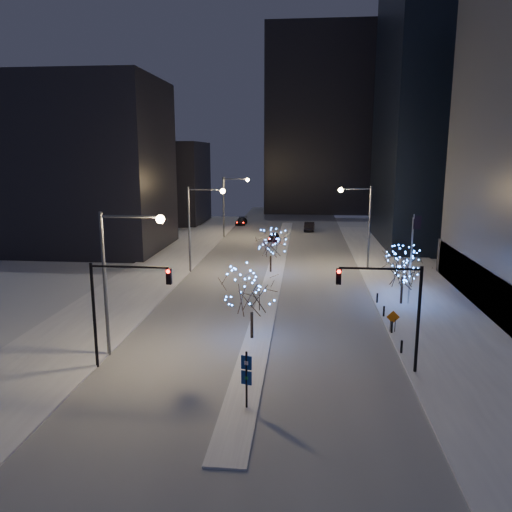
# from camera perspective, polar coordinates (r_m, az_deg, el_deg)

# --- Properties ---
(ground) EXTENTS (160.00, 160.00, 0.00)m
(ground) POSITION_cam_1_polar(r_m,az_deg,el_deg) (32.61, -0.79, -13.27)
(ground) COLOR silver
(ground) RESTS_ON ground
(road) EXTENTS (20.00, 130.00, 0.02)m
(road) POSITION_cam_1_polar(r_m,az_deg,el_deg) (65.92, 2.56, -0.41)
(road) COLOR #9EA3AC
(road) RESTS_ON ground
(median) EXTENTS (2.00, 80.00, 0.15)m
(median) POSITION_cam_1_polar(r_m,az_deg,el_deg) (61.03, 2.31, -1.32)
(median) COLOR white
(median) RESTS_ON ground
(east_sidewalk) EXTENTS (10.00, 90.00, 0.15)m
(east_sidewalk) POSITION_cam_1_polar(r_m,az_deg,el_deg) (52.57, 18.26, -4.04)
(east_sidewalk) COLOR white
(east_sidewalk) RESTS_ON ground
(west_sidewalk) EXTENTS (8.00, 90.00, 0.15)m
(west_sidewalk) POSITION_cam_1_polar(r_m,az_deg,el_deg) (54.09, -13.32, -3.32)
(west_sidewalk) COLOR white
(west_sidewalk) RESTS_ON ground
(filler_west_near) EXTENTS (22.00, 18.00, 24.00)m
(filler_west_near) POSITION_cam_1_polar(r_m,az_deg,el_deg) (76.15, -19.00, 9.69)
(filler_west_near) COLOR black
(filler_west_near) RESTS_ON ground
(filler_west_far) EXTENTS (18.00, 16.00, 16.00)m
(filler_west_far) POSITION_cam_1_polar(r_m,az_deg,el_deg) (103.78, -10.97, 8.24)
(filler_west_far) COLOR black
(filler_west_far) RESTS_ON ground
(horizon_block) EXTENTS (24.00, 14.00, 42.00)m
(horizon_block) POSITION_cam_1_polar(r_m,az_deg,el_deg) (121.65, 7.05, 14.95)
(horizon_block) COLOR black
(horizon_block) RESTS_ON ground
(street_lamp_w_near) EXTENTS (4.40, 0.56, 10.00)m
(street_lamp_w_near) POSITION_cam_1_polar(r_m,az_deg,el_deg) (34.46, -15.38, -0.90)
(street_lamp_w_near) COLOR #595E66
(street_lamp_w_near) RESTS_ON ground
(street_lamp_w_mid) EXTENTS (4.40, 0.56, 10.00)m
(street_lamp_w_mid) POSITION_cam_1_polar(r_m,az_deg,el_deg) (58.16, -6.66, 4.40)
(street_lamp_w_mid) COLOR #595E66
(street_lamp_w_mid) RESTS_ON ground
(street_lamp_w_far) EXTENTS (4.40, 0.56, 10.00)m
(street_lamp_w_far) POSITION_cam_1_polar(r_m,az_deg,el_deg) (82.63, -3.00, 6.58)
(street_lamp_w_far) COLOR #595E66
(street_lamp_w_far) RESTS_ON ground
(street_lamp_east) EXTENTS (3.90, 0.56, 10.00)m
(street_lamp_east) POSITION_cam_1_polar(r_m,az_deg,el_deg) (60.22, 12.02, 4.42)
(street_lamp_east) COLOR #595E66
(street_lamp_east) RESTS_ON ground
(traffic_signal_west) EXTENTS (5.26, 0.43, 7.00)m
(traffic_signal_west) POSITION_cam_1_polar(r_m,az_deg,el_deg) (32.89, -15.64, -4.63)
(traffic_signal_west) COLOR black
(traffic_signal_west) RESTS_ON ground
(traffic_signal_east) EXTENTS (5.26, 0.43, 7.00)m
(traffic_signal_east) POSITION_cam_1_polar(r_m,az_deg,el_deg) (32.18, 15.48, -4.98)
(traffic_signal_east) COLOR black
(traffic_signal_east) RESTS_ON ground
(flagpoles) EXTENTS (1.35, 2.60, 8.00)m
(flagpoles) POSITION_cam_1_polar(r_m,az_deg,el_deg) (48.55, 17.42, 0.48)
(flagpoles) COLOR silver
(flagpoles) RESTS_ON east_sidewalk
(bollards) EXTENTS (0.16, 12.16, 0.90)m
(bollards) POSITION_cam_1_polar(r_m,az_deg,el_deg) (42.09, 14.81, -6.95)
(bollards) COLOR black
(bollards) RESTS_ON east_sidewalk
(car_near) EXTENTS (1.77, 4.01, 1.34)m
(car_near) POSITION_cam_1_polar(r_m,az_deg,el_deg) (79.87, 2.04, 2.20)
(car_near) COLOR black
(car_near) RESTS_ON ground
(car_mid) EXTENTS (1.99, 5.06, 1.64)m
(car_mid) POSITION_cam_1_polar(r_m,az_deg,el_deg) (91.17, 6.12, 3.40)
(car_mid) COLOR black
(car_mid) RESTS_ON ground
(car_far) EXTENTS (2.09, 4.80, 1.37)m
(car_far) POSITION_cam_1_polar(r_m,az_deg,el_deg) (98.43, -1.68, 3.99)
(car_far) COLOR black
(car_far) RESTS_ON ground
(holiday_tree_median_near) EXTENTS (5.50, 5.50, 5.47)m
(holiday_tree_median_near) POSITION_cam_1_polar(r_m,az_deg,el_deg) (36.88, -0.49, -4.12)
(holiday_tree_median_near) COLOR black
(holiday_tree_median_near) RESTS_ON median
(holiday_tree_median_far) EXTENTS (4.76, 4.76, 5.07)m
(holiday_tree_median_far) POSITION_cam_1_polar(r_m,az_deg,el_deg) (57.81, 1.70, 1.41)
(holiday_tree_median_far) COLOR black
(holiday_tree_median_far) RESTS_ON median
(holiday_tree_plaza_near) EXTENTS (4.58, 4.58, 4.81)m
(holiday_tree_plaza_near) POSITION_cam_1_polar(r_m,az_deg,el_deg) (47.44, 16.44, -1.66)
(holiday_tree_plaza_near) COLOR black
(holiday_tree_plaza_near) RESTS_ON east_sidewalk
(holiday_tree_plaza_far) EXTENTS (4.82, 4.82, 4.60)m
(holiday_tree_plaza_far) POSITION_cam_1_polar(r_m,az_deg,el_deg) (51.42, 16.47, -0.81)
(holiday_tree_plaza_far) COLOR black
(holiday_tree_plaza_far) RESTS_ON east_sidewalk
(wayfinding_sign) EXTENTS (0.59, 0.25, 3.38)m
(wayfinding_sign) POSITION_cam_1_polar(r_m,az_deg,el_deg) (27.57, -1.10, -13.38)
(wayfinding_sign) COLOR black
(wayfinding_sign) RESTS_ON ground
(construction_sign) EXTENTS (1.03, 0.10, 1.71)m
(construction_sign) POSITION_cam_1_polar(r_m,az_deg,el_deg) (40.29, 15.39, -6.96)
(construction_sign) COLOR black
(construction_sign) RESTS_ON east_sidewalk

